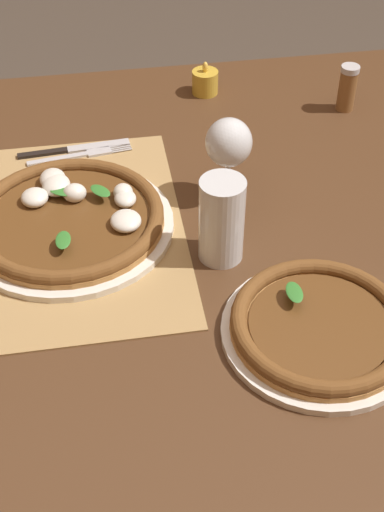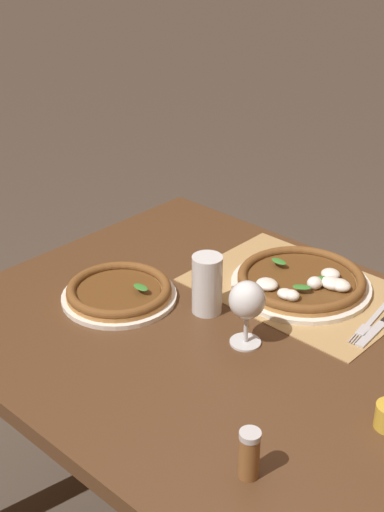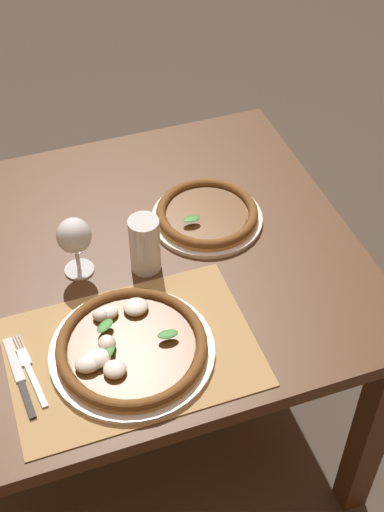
{
  "view_description": "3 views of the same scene",
  "coord_description": "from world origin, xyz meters",
  "px_view_note": "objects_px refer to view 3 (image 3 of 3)",
  "views": [
    {
      "loc": [
        0.9,
        -0.22,
        1.51
      ],
      "look_at": [
        0.1,
        -0.09,
        0.77
      ],
      "focal_mm": 50.0,
      "sensor_mm": 36.0,
      "label": 1
    },
    {
      "loc": [
        -0.89,
        1.03,
        1.65
      ],
      "look_at": [
        0.18,
        -0.11,
        0.82
      ],
      "focal_mm": 50.0,
      "sensor_mm": 36.0,
      "label": 2
    },
    {
      "loc": [
        -0.22,
        -1.19,
        1.95
      ],
      "look_at": [
        0.16,
        -0.09,
        0.79
      ],
      "focal_mm": 50.0,
      "sensor_mm": 36.0,
      "label": 3
    }
  ],
  "objects_px": {
    "fork": "(29,370)",
    "pizza_far": "(207,215)",
    "pint_glass": "(145,246)",
    "pizza_near": "(130,347)",
    "wine_glass": "(74,236)",
    "knife": "(20,377)"
  },
  "relations": [
    {
      "from": "pizza_near",
      "to": "pint_glass",
      "type": "bearing_deg",
      "value": 65.99
    },
    {
      "from": "pint_glass",
      "to": "knife",
      "type": "height_order",
      "value": "pint_glass"
    },
    {
      "from": "pizza_near",
      "to": "pizza_far",
      "type": "bearing_deg",
      "value": 48.98
    },
    {
      "from": "wine_glass",
      "to": "pint_glass",
      "type": "relative_size",
      "value": 1.07
    },
    {
      "from": "pizza_near",
      "to": "wine_glass",
      "type": "relative_size",
      "value": 2.26
    },
    {
      "from": "fork",
      "to": "pizza_near",
      "type": "bearing_deg",
      "value": -7.3
    },
    {
      "from": "pizza_far",
      "to": "pint_glass",
      "type": "height_order",
      "value": "pint_glass"
    },
    {
      "from": "pint_glass",
      "to": "fork",
      "type": "xyz_separation_m",
      "value": [
        -0.32,
        -0.21,
        -0.06
      ]
    },
    {
      "from": "pizza_far",
      "to": "pizza_near",
      "type": "bearing_deg",
      "value": -131.02
    },
    {
      "from": "wine_glass",
      "to": "pint_glass",
      "type": "bearing_deg",
      "value": -16.7
    },
    {
      "from": "wine_glass",
      "to": "knife",
      "type": "xyz_separation_m",
      "value": [
        -0.19,
        -0.27,
        -0.1
      ]
    },
    {
      "from": "pizza_far",
      "to": "pint_glass",
      "type": "distance_m",
      "value": 0.23
    },
    {
      "from": "wine_glass",
      "to": "fork",
      "type": "xyz_separation_m",
      "value": [
        -0.16,
        -0.26,
        -0.1
      ]
    },
    {
      "from": "pizza_near",
      "to": "knife",
      "type": "xyz_separation_m",
      "value": [
        -0.23,
        0.02,
        -0.02
      ]
    },
    {
      "from": "fork",
      "to": "pizza_far",
      "type": "bearing_deg",
      "value": 31.86
    },
    {
      "from": "knife",
      "to": "wine_glass",
      "type": "bearing_deg",
      "value": 55.16
    },
    {
      "from": "pizza_far",
      "to": "knife",
      "type": "xyz_separation_m",
      "value": [
        -0.53,
        -0.33,
        -0.01
      ]
    },
    {
      "from": "pizza_far",
      "to": "pint_glass",
      "type": "xyz_separation_m",
      "value": [
        -0.19,
        -0.11,
        0.05
      ]
    },
    {
      "from": "pizza_near",
      "to": "pint_glass",
      "type": "distance_m",
      "value": 0.26
    },
    {
      "from": "knife",
      "to": "pizza_far",
      "type": "bearing_deg",
      "value": 31.65
    },
    {
      "from": "wine_glass",
      "to": "pint_glass",
      "type": "xyz_separation_m",
      "value": [
        0.15,
        -0.05,
        -0.04
      ]
    },
    {
      "from": "pizza_far",
      "to": "fork",
      "type": "distance_m",
      "value": 0.6
    }
  ]
}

